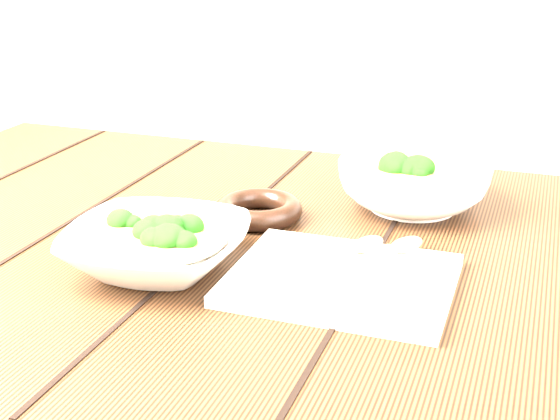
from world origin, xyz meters
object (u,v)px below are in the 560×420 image
at_px(soup_bowl_back, 413,184).
at_px(table, 232,325).
at_px(trivet, 259,209).
at_px(soup_bowl_front, 157,246).
at_px(napkin, 341,280).

bearing_deg(soup_bowl_back, table, -135.93).
xyz_separation_m(table, trivet, (0.01, 0.08, 0.13)).
relative_size(soup_bowl_back, trivet, 2.36).
bearing_deg(soup_bowl_front, soup_bowl_back, 50.89).
bearing_deg(soup_bowl_front, table, 67.02).
relative_size(soup_bowl_front, trivet, 1.94).
bearing_deg(soup_bowl_back, trivet, -148.77).
relative_size(trivet, napkin, 0.48).
bearing_deg(table, soup_bowl_front, -112.98).
bearing_deg(table, trivet, 82.59).
bearing_deg(soup_bowl_back, soup_bowl_front, -129.11).
xyz_separation_m(table, napkin, (0.16, -0.08, 0.13)).
relative_size(soup_bowl_back, napkin, 1.14).
bearing_deg(napkin, soup_bowl_front, -172.64).
bearing_deg(soup_bowl_front, trivet, 73.24).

